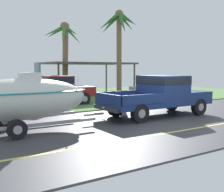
# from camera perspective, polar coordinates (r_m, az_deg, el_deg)

# --- Properties ---
(ground) EXTENTS (36.00, 22.00, 0.11)m
(ground) POSITION_cam_1_polar(r_m,az_deg,el_deg) (19.18, -7.51, -1.20)
(ground) COLOR #38383D
(pickup_truck_towing) EXTENTS (5.75, 2.13, 1.92)m
(pickup_truck_towing) POSITION_cam_1_polar(r_m,az_deg,el_deg) (13.66, 10.17, 0.53)
(pickup_truck_towing) COLOR navy
(pickup_truck_towing) RESTS_ON ground
(boat_on_trailer) EXTENTS (5.98, 2.13, 2.45)m
(boat_on_trailer) POSITION_cam_1_polar(r_m,az_deg,el_deg) (10.38, -17.73, -0.57)
(boat_on_trailer) COLOR gray
(boat_on_trailer) RESTS_ON ground
(parked_pickup_background) EXTENTS (5.49, 2.03, 1.81)m
(parked_pickup_background) POSITION_cam_1_polar(r_m,az_deg,el_deg) (17.43, -11.43, 1.43)
(parked_pickup_background) COLOR maroon
(parked_pickup_background) RESTS_ON ground
(parked_sedan_near) EXTENTS (4.71, 1.85, 1.38)m
(parked_sedan_near) POSITION_cam_1_polar(r_m,az_deg,el_deg) (22.14, 9.63, 1.46)
(parked_sedan_near) COLOR #99999E
(parked_sedan_near) RESTS_ON ground
(carport_awning) EXTENTS (7.32, 5.08, 2.74)m
(carport_awning) POSITION_cam_1_polar(r_m,az_deg,el_deg) (24.03, -5.30, 6.49)
(carport_awning) COLOR #4C4238
(carport_awning) RESTS_ON ground
(palm_tree_near_left) EXTENTS (3.19, 2.67, 5.84)m
(palm_tree_near_left) POSITION_cam_1_polar(r_m,az_deg,el_deg) (22.33, -9.70, 10.34)
(palm_tree_near_left) COLOR brown
(palm_tree_near_left) RESTS_ON ground
(palm_tree_mid) EXTENTS (2.84, 3.40, 6.32)m
(palm_tree_mid) POSITION_cam_1_polar(r_m,az_deg,el_deg) (20.07, 1.34, 12.89)
(palm_tree_mid) COLOR brown
(palm_tree_mid) RESTS_ON ground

